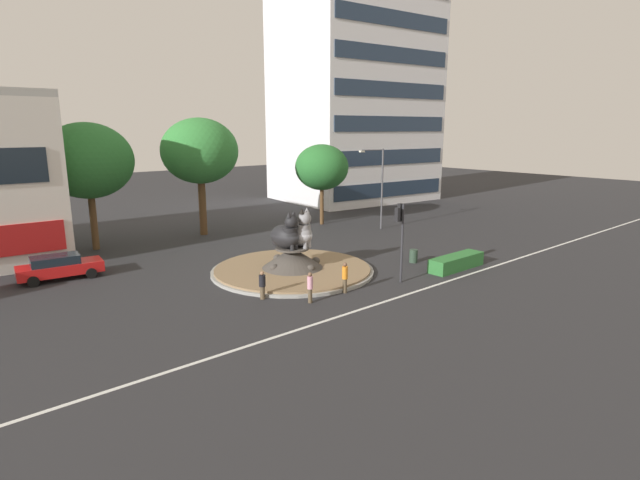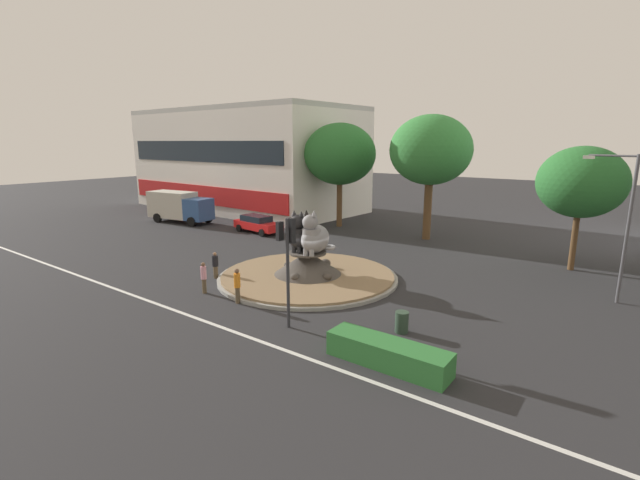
% 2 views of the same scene
% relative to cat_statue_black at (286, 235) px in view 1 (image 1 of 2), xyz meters
% --- Properties ---
extents(ground_plane, '(160.00, 160.00, 0.00)m').
position_rel_cat_statue_black_xyz_m(ground_plane, '(0.45, -0.02, -2.49)').
color(ground_plane, '#28282B').
extents(lane_centreline, '(112.00, 0.20, 0.01)m').
position_rel_cat_statue_black_xyz_m(lane_centreline, '(0.45, -7.69, -2.49)').
color(lane_centreline, silver).
rests_on(lane_centreline, ground).
extents(roundabout_island, '(10.37, 10.37, 1.61)m').
position_rel_cat_statue_black_xyz_m(roundabout_island, '(0.46, -0.02, -2.02)').
color(roundabout_island, gray).
rests_on(roundabout_island, ground).
extents(cat_statue_black, '(1.74, 2.56, 2.41)m').
position_rel_cat_statue_black_xyz_m(cat_statue_black, '(0.00, 0.00, 0.00)').
color(cat_statue_black, black).
rests_on(cat_statue_black, roundabout_island).
extents(cat_statue_grey, '(1.76, 2.76, 2.54)m').
position_rel_cat_statue_black_xyz_m(cat_statue_grey, '(0.97, -0.06, 0.05)').
color(cat_statue_grey, gray).
rests_on(cat_statue_grey, roundabout_island).
extents(traffic_light_mast, '(0.76, 0.49, 4.73)m').
position_rel_cat_statue_black_xyz_m(traffic_light_mast, '(3.98, -5.85, 0.97)').
color(traffic_light_mast, '#2D2D33').
rests_on(traffic_light_mast, ground).
extents(office_tower, '(19.00, 15.83, 30.33)m').
position_rel_cat_statue_black_xyz_m(office_tower, '(27.21, 22.12, 12.67)').
color(office_tower, silver).
rests_on(office_tower, ground).
extents(clipped_hedge_strip, '(4.51, 1.20, 0.90)m').
position_rel_cat_statue_black_xyz_m(clipped_hedge_strip, '(9.05, -6.40, -2.04)').
color(clipped_hedge_strip, '#2D7033').
rests_on(clipped_hedge_strip, ground).
extents(broadleaf_tree_behind_island, '(5.01, 5.01, 7.55)m').
position_rel_cat_statue_black_xyz_m(broadleaf_tree_behind_island, '(12.45, 11.14, 2.91)').
color(broadleaf_tree_behind_island, brown).
rests_on(broadleaf_tree_behind_island, ground).
extents(second_tree_near_tower, '(6.41, 6.41, 9.87)m').
position_rel_cat_statue_black_xyz_m(second_tree_near_tower, '(1.60, 14.18, 4.61)').
color(second_tree_near_tower, brown).
rests_on(second_tree_near_tower, ground).
extents(third_tree_left, '(6.53, 6.53, 9.45)m').
position_rel_cat_statue_black_xyz_m(third_tree_left, '(-7.23, 14.55, 4.16)').
color(third_tree_left, brown).
rests_on(third_tree_left, ground).
extents(streetlight_arm, '(2.37, 0.80, 7.23)m').
position_rel_cat_statue_black_xyz_m(streetlight_arm, '(14.90, 6.04, 1.74)').
color(streetlight_arm, '#4C4C51').
rests_on(streetlight_arm, ground).
extents(pedestrian_orange_shirt, '(0.32, 0.32, 1.76)m').
position_rel_cat_statue_black_xyz_m(pedestrian_orange_shirt, '(0.16, -5.24, -1.55)').
color(pedestrian_orange_shirt, brown).
rests_on(pedestrian_orange_shirt, ground).
extents(pedestrian_black_shirt, '(0.36, 0.36, 1.55)m').
position_rel_cat_statue_black_xyz_m(pedestrian_black_shirt, '(-3.94, -3.13, -1.68)').
color(pedestrian_black_shirt, brown).
rests_on(pedestrian_black_shirt, ground).
extents(pedestrian_pink_shirt, '(0.30, 0.30, 1.67)m').
position_rel_cat_statue_black_xyz_m(pedestrian_pink_shirt, '(-2.35, -5.25, -1.60)').
color(pedestrian_pink_shirt, brown).
rests_on(pedestrian_pink_shirt, ground).
extents(sedan_on_far_lane, '(4.89, 2.38, 1.49)m').
position_rel_cat_statue_black_xyz_m(sedan_on_far_lane, '(-11.32, 7.90, -1.70)').
color(sedan_on_far_lane, red).
rests_on(sedan_on_far_lane, ground).
extents(litter_bin, '(0.56, 0.56, 0.90)m').
position_rel_cat_statue_black_xyz_m(litter_bin, '(8.18, -3.54, -2.04)').
color(litter_bin, '#2D4233').
rests_on(litter_bin, ground).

